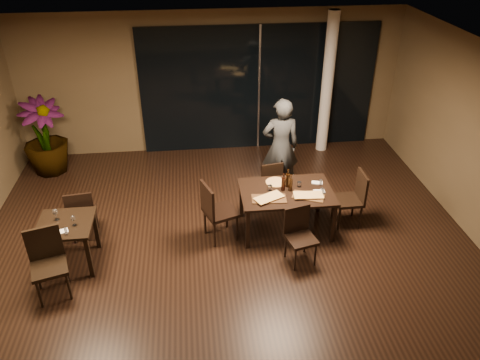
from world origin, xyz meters
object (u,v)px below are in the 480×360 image
chair_side_near (47,259)px  bottle_b (291,183)px  chair_main_far (270,180)px  side_table (66,230)px  chair_main_left (215,209)px  bottle_c (288,178)px  bottle_a (283,182)px  chair_side_far (82,212)px  chair_main_right (354,196)px  diner (280,147)px  chair_main_near (299,232)px  potted_plant (45,137)px  main_table (286,195)px

chair_side_near → bottle_b: bottle_b is taller
chair_main_far → chair_side_near: chair_side_near is taller
side_table → chair_side_near: chair_side_near is taller
chair_main_left → bottle_c: bottle_c is taller
chair_main_left → bottle_b: bearing=-102.9°
bottle_a → bottle_c: 0.13m
chair_side_far → bottle_a: bottle_a is taller
chair_main_right → bottle_a: (-1.21, -0.01, 0.36)m
chair_main_right → diner: bearing=-139.8°
chair_main_near → bottle_a: size_ratio=2.97×
chair_side_near → diner: 4.36m
chair_main_near → bottle_b: 0.88m
chair_side_near → potted_plant: 3.66m
main_table → chair_side_far: chair_side_far is taller
side_table → chair_main_near: size_ratio=0.89×
chair_main_far → bottle_b: 0.93m
chair_side_near → bottle_b: bearing=-0.4°
side_table → potted_plant: bearing=108.2°
chair_main_far → bottle_a: bottle_a is taller
chair_side_far → chair_main_right: bearing=172.2°
potted_plant → bottle_a: bearing=-29.5°
potted_plant → diner: bearing=-15.4°
side_table → chair_side_far: size_ratio=0.86×
chair_main_right → bottle_b: (-1.10, -0.03, 0.35)m
side_table → chair_side_far: (0.10, 0.60, -0.10)m
bottle_c → bottle_a: bearing=-131.6°
potted_plant → bottle_b: bearing=-29.2°
diner → bottle_b: 1.23m
side_table → bottle_a: bottle_a is taller
chair_main_right → side_table: bearing=-83.8°
main_table → potted_plant: 5.04m
bottle_c → chair_side_near: bearing=-161.4°
chair_main_right → chair_side_near: size_ratio=0.96×
chair_side_near → bottle_b: size_ratio=3.52×
chair_side_far → bottle_a: bearing=171.8°
bottle_b → chair_main_right: bearing=1.7°
bottle_b → diner: bearing=86.9°
chair_main_near → chair_main_far: bearing=82.5°
chair_main_far → bottle_a: size_ratio=2.87×
chair_main_left → bottle_b: 1.28m
chair_side_near → chair_main_far: bearing=11.8°
side_table → chair_main_near: 3.46m
chair_main_right → bottle_b: 1.16m
main_table → bottle_a: (-0.05, 0.04, 0.23)m
chair_main_far → chair_main_right: bearing=138.7°
chair_main_left → chair_side_near: chair_main_left is taller
chair_main_left → bottle_b: size_ratio=3.63×
chair_main_near → chair_main_left: size_ratio=0.86×
chair_main_right → potted_plant: potted_plant is taller
main_table → chair_main_far: (-0.13, 0.82, -0.19)m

